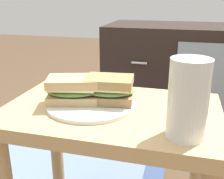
% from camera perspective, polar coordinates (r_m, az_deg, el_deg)
% --- Properties ---
extents(side_table, '(0.56, 0.36, 0.46)m').
position_cam_1_polar(side_table, '(0.75, -0.14, -10.17)').
color(side_table, tan).
rests_on(side_table, ground).
extents(tv_cabinet, '(0.96, 0.46, 0.58)m').
position_cam_1_polar(tv_cabinet, '(1.64, 16.09, 2.72)').
color(tv_cabinet, black).
rests_on(tv_cabinet, ground).
extents(area_rug, '(0.94, 0.88, 0.01)m').
position_cam_1_polar(area_rug, '(1.46, -7.80, -11.12)').
color(area_rug, '#384C72').
rests_on(area_rug, ground).
extents(plate, '(0.24, 0.24, 0.01)m').
position_cam_1_polar(plate, '(0.73, -4.33, -2.83)').
color(plate, silver).
rests_on(plate, side_table).
extents(sandwich_front, '(0.16, 0.12, 0.07)m').
position_cam_1_polar(sandwich_front, '(0.72, -8.21, -0.03)').
color(sandwich_front, tan).
rests_on(sandwich_front, plate).
extents(sandwich_back, '(0.14, 0.11, 0.07)m').
position_cam_1_polar(sandwich_back, '(0.71, -0.58, 0.05)').
color(sandwich_back, '#9E7A4C').
rests_on(sandwich_back, plate).
extents(beer_glass, '(0.08, 0.08, 0.17)m').
position_cam_1_polar(beer_glass, '(0.56, 15.63, -2.41)').
color(beer_glass, silver).
rests_on(beer_glass, side_table).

